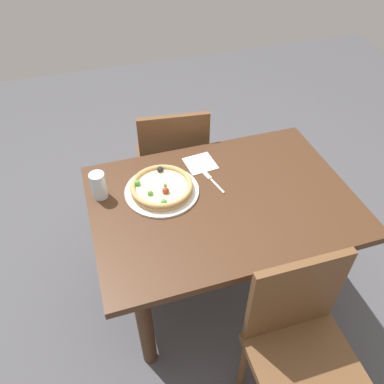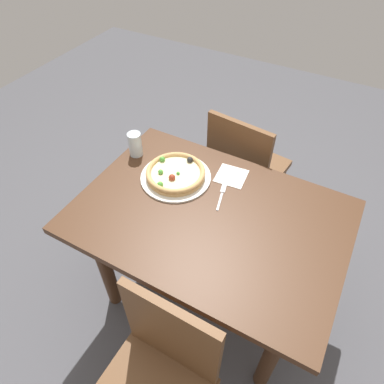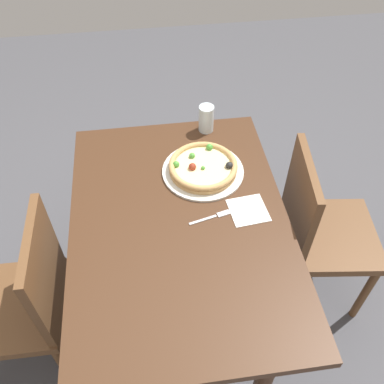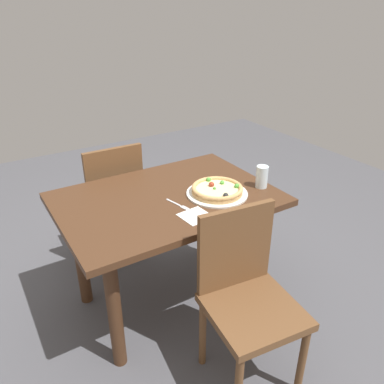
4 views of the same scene
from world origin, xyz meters
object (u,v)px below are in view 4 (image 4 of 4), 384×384
Objects in this scene: chair_far at (246,294)px; drinking_glass at (262,177)px; napkin at (195,216)px; fork at (179,205)px; dining_table at (167,216)px; chair_near at (111,197)px; plate at (217,193)px; pizza at (217,189)px.

chair_far is 0.70m from drinking_glass.
drinking_glass is at bearing -170.48° from napkin.
fork is 1.17× the size of napkin.
chair_near is at bearing -80.54° from dining_table.
napkin is (-0.02, 0.26, 0.12)m from dining_table.
plate is (-0.25, 0.13, 0.13)m from dining_table.
drinking_glass is at bearing 168.30° from plate.
dining_table is 8.32× the size of napkin.
dining_table is 0.32m from pizza.
napkin is (0.23, 0.14, -0.03)m from pizza.
drinking_glass reaches higher than plate.
dining_table is at bearing -26.88° from pizza.
dining_table is 1.34× the size of chair_far.
plate reaches higher than napkin.
fork is at bearing -84.41° from napkin.
chair_far is at bearing 70.39° from pizza.
plate is 0.27m from napkin.
chair_near is (0.10, -0.62, -0.13)m from dining_table.
dining_table is 0.64m from chair_near.
fork is 0.14m from napkin.
chair_far is at bearing 96.45° from dining_table.
pizza is (-0.00, -0.00, 0.03)m from plate.
plate is (-0.35, 0.75, 0.26)m from chair_near.
plate is 1.20× the size of pizza.
chair_far is at bearing 44.74° from drinking_glass.
chair_far is (-0.17, 1.24, 0.00)m from chair_near.
chair_near is 1.06m from drinking_glass.
pizza is (-0.18, -0.50, 0.28)m from chair_far.
fork is (0.24, 0.00, -0.00)m from plate.
chair_far is 2.57× the size of plate.
pizza is at bearing -63.99° from chair_near.
chair_far reaches higher than napkin.
pizza is 0.28m from drinking_glass.
fork is (0.24, 0.00, -0.03)m from pizza.
chair_near reaches higher than drinking_glass.
plate is at bearing 6.89° from pizza.
chair_near is at bearing -64.83° from pizza.
dining_table is at bearing -76.60° from chair_far.
drinking_glass is (-0.27, 0.06, 0.03)m from pizza.
drinking_glass is at bearing 70.18° from fork.
pizza is at bearing 153.12° from dining_table.
pizza is 2.23× the size of drinking_glass.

